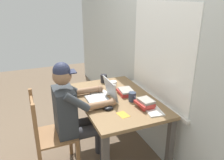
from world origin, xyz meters
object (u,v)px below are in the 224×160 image
Objects in this scene: laptop at (103,96)px; book_stack_side at (125,92)px; landscape_photo_print at (123,115)px; desk at (116,106)px; coffee_mug_dark at (104,78)px; coffee_mug_spare at (132,97)px; coffee_mug_white at (113,85)px; seated_person at (75,111)px; wooden_chair at (50,135)px; computer_mouse at (109,108)px; book_stack_main at (146,103)px.

laptop is 0.29m from book_stack_side.
laptop is 1.55× the size of book_stack_side.
laptop is 2.54× the size of landscape_photo_print.
coffee_mug_dark reaches higher than desk.
coffee_mug_white is at bearing -171.75° from coffee_mug_spare.
desk is 0.31m from coffee_mug_white.
coffee_mug_white is 0.66m from landscape_photo_print.
laptop reaches higher than desk.
seated_person is 0.73m from coffee_mug_dark.
seated_person is 0.35m from laptop.
coffee_mug_spare is at bearing 80.03° from wooden_chair.
seated_person is at bearing -104.42° from coffee_mug_spare.
computer_mouse reaches higher than desk.
laptop is (0.01, -0.16, 0.16)m from desk.
book_stack_main is at bearing 92.72° from landscape_photo_print.
seated_person is 0.75m from book_stack_main.
laptop is at bearing -87.28° from desk.
seated_person is 0.40m from computer_mouse.
coffee_mug_spare is at bearing -163.19° from book_stack_main.
coffee_mug_white is at bearing -165.19° from book_stack_side.
computer_mouse is 0.42m from book_stack_side.
coffee_mug_dark is 0.65m from coffee_mug_spare.
coffee_mug_dark is at bearing 175.55° from desk.
coffee_mug_white is 1.04× the size of coffee_mug_spare.
laptop is 0.32m from coffee_mug_spare.
coffee_mug_dark is 1.03× the size of coffee_mug_spare.
laptop is at bearing 173.54° from computer_mouse.
book_stack_main is 0.96× the size of book_stack_side.
book_stack_side is (-0.03, 0.88, 0.34)m from wooden_chair.
coffee_mug_white is 0.40m from coffee_mug_spare.
desk is 0.25m from coffee_mug_spare.
coffee_mug_white is at bearing 152.76° from computer_mouse.
desk is 10.11× the size of coffee_mug_white.
desk is at bearing 142.03° from computer_mouse.
landscape_photo_print is (0.39, 0.38, 0.08)m from seated_person.
coffee_mug_spare is at bearing 42.20° from desk.
desk is at bearing -70.62° from book_stack_side.
coffee_mug_spare is (-0.09, 0.31, 0.03)m from computer_mouse.
landscape_photo_print is (0.37, 0.07, -0.05)m from laptop.
coffee_mug_spare is 0.33m from landscape_photo_print.
wooden_chair is at bearing -127.89° from landscape_photo_print.
coffee_mug_dark is (-0.51, 0.20, -0.00)m from laptop.
coffee_mug_dark is (-0.25, -0.03, 0.00)m from coffee_mug_white.
seated_person is at bearing -65.93° from coffee_mug_white.
desk is at bearing -137.80° from coffee_mug_spare.
coffee_mug_white is 1.01× the size of coffee_mug_dark.
wooden_chair reaches higher than landscape_photo_print.
book_stack_main is at bearing 46.89° from laptop.
computer_mouse is 0.47× the size of book_stack_side.
coffee_mug_white is (-0.26, 0.07, 0.15)m from desk.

